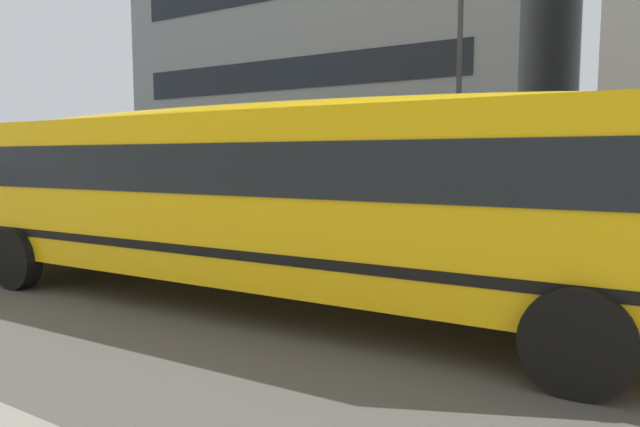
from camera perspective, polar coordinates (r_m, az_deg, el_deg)
ground_plane at (r=8.54m, az=20.54°, el=-8.99°), size 400.00×400.00×0.00m
sidewalk_far at (r=15.49m, az=25.69°, el=-2.71°), size 120.00×3.00×0.01m
lane_centreline at (r=8.54m, az=20.54°, el=-8.98°), size 110.00×0.16×0.01m
school_bus at (r=8.11m, az=-6.49°, el=2.69°), size 12.82×3.05×2.85m
parked_car_beige_beside_sign at (r=23.45m, az=-26.03°, el=1.99°), size 3.96×1.99×1.64m
street_lamp at (r=15.47m, az=13.99°, el=13.69°), size 0.44×0.44×6.80m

